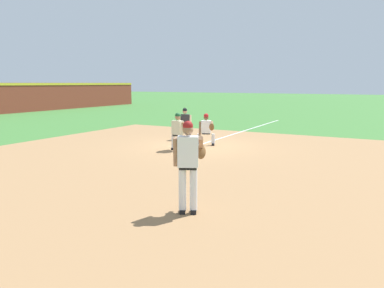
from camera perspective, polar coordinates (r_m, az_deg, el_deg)
ground_plane at (r=15.50m, az=0.69°, el=-0.30°), size 160.00×160.00×0.00m
infield_dirt_patch at (r=11.51m, az=0.26°, el=-3.65°), size 18.00×18.00×0.01m
foul_line_stripe at (r=21.08m, az=8.50°, el=2.17°), size 12.31×0.10×0.00m
first_base_bag at (r=15.49m, az=0.69°, el=-0.14°), size 0.38×0.38×0.09m
baseball at (r=11.77m, az=0.36°, el=-3.19°), size 0.07×0.07×0.07m
pitcher at (r=7.35m, az=-0.49°, el=-2.65°), size 0.83×0.59×1.86m
first_baseman at (r=15.51m, az=2.22°, el=2.43°), size 0.84×0.98×1.34m
baserunner at (r=14.36m, az=-2.19°, el=2.13°), size 0.49×0.62×1.46m
umpire at (r=17.23m, az=-1.09°, el=3.33°), size 0.62×0.68×1.46m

